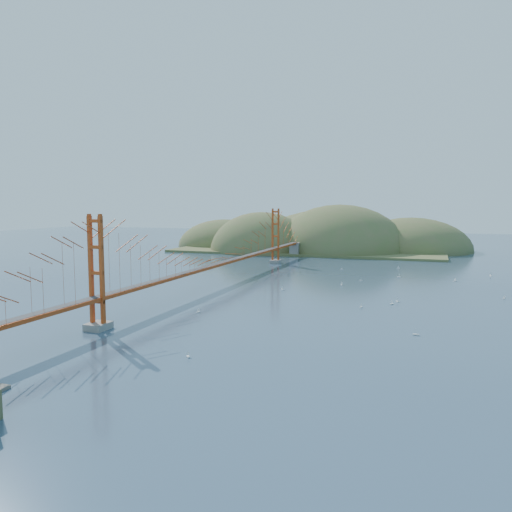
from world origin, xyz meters
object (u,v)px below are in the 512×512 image
(bridge, at_px, (219,240))
(sailboat_2, at_px, (416,334))
(sailboat_0, at_px, (361,306))
(sailboat_1, at_px, (342,284))

(bridge, bearing_deg, sailboat_2, -35.48)
(sailboat_2, distance_m, sailboat_0, 13.21)
(sailboat_0, bearing_deg, sailboat_2, -59.17)
(sailboat_1, bearing_deg, sailboat_0, -72.00)
(bridge, distance_m, sailboat_2, 37.95)
(sailboat_2, bearing_deg, sailboat_0, 120.83)
(sailboat_2, xyz_separation_m, sailboat_0, (-6.77, 11.35, -0.01))
(sailboat_1, bearing_deg, bridge, -162.73)
(sailboat_2, bearing_deg, bridge, 144.52)
(sailboat_1, distance_m, sailboat_2, 29.90)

